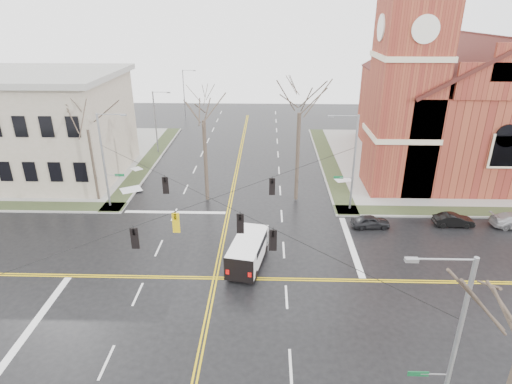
{
  "coord_description": "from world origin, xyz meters",
  "views": [
    {
      "loc": [
        3.64,
        -25.38,
        17.74
      ],
      "look_at": [
        2.74,
        6.0,
        4.12
      ],
      "focal_mm": 30.0,
      "sensor_mm": 36.0,
      "label": 1
    }
  ],
  "objects_px": {
    "cargo_van": "(249,249)",
    "tree_nw_near": "(203,115)",
    "signal_pole_se": "(452,345)",
    "signal_pole_ne": "(352,161)",
    "signal_pole_nw": "(105,158)",
    "church": "(452,95)",
    "tree_nw_far": "(87,124)",
    "streetlight_north_b": "(185,92)",
    "streetlight_north_a": "(156,120)",
    "parked_car_b": "(453,220)",
    "parked_car_a": "(370,222)",
    "tree_ne": "(300,107)"
  },
  "relations": [
    {
      "from": "streetlight_north_b",
      "to": "cargo_van",
      "type": "bearing_deg",
      "value": -74.26
    },
    {
      "from": "signal_pole_ne",
      "to": "tree_nw_near",
      "type": "height_order",
      "value": "tree_nw_near"
    },
    {
      "from": "tree_nw_far",
      "to": "tree_ne",
      "type": "height_order",
      "value": "tree_ne"
    },
    {
      "from": "streetlight_north_a",
      "to": "tree_nw_far",
      "type": "bearing_deg",
      "value": -99.63
    },
    {
      "from": "streetlight_north_b",
      "to": "tree_nw_far",
      "type": "relative_size",
      "value": 0.75
    },
    {
      "from": "tree_ne",
      "to": "signal_pole_ne",
      "type": "bearing_deg",
      "value": -23.08
    },
    {
      "from": "parked_car_a",
      "to": "church",
      "type": "bearing_deg",
      "value": -41.01
    },
    {
      "from": "signal_pole_ne",
      "to": "cargo_van",
      "type": "bearing_deg",
      "value": -133.67
    },
    {
      "from": "signal_pole_ne",
      "to": "tree_nw_near",
      "type": "xyz_separation_m",
      "value": [
        -13.63,
        1.77,
        3.7
      ]
    },
    {
      "from": "signal_pole_se",
      "to": "tree_nw_near",
      "type": "bearing_deg",
      "value": 118.83
    },
    {
      "from": "signal_pole_se",
      "to": "streetlight_north_b",
      "type": "relative_size",
      "value": 1.12
    },
    {
      "from": "cargo_van",
      "to": "signal_pole_nw",
      "type": "bearing_deg",
      "value": 156.19
    },
    {
      "from": "signal_pole_se",
      "to": "parked_car_b",
      "type": "bearing_deg",
      "value": 66.49
    },
    {
      "from": "church",
      "to": "tree_nw_far",
      "type": "bearing_deg",
      "value": -162.91
    },
    {
      "from": "signal_pole_se",
      "to": "streetlight_north_b",
      "type": "xyz_separation_m",
      "value": [
        -21.97,
        59.5,
        -0.48
      ]
    },
    {
      "from": "streetlight_north_b",
      "to": "tree_nw_near",
      "type": "bearing_deg",
      "value": -76.5
    },
    {
      "from": "parked_car_a",
      "to": "parked_car_b",
      "type": "height_order",
      "value": "same"
    },
    {
      "from": "church",
      "to": "signal_pole_se",
      "type": "xyz_separation_m",
      "value": [
        -13.44,
        -36.28,
        -3.48
      ]
    },
    {
      "from": "signal_pole_se",
      "to": "streetlight_north_a",
      "type": "bearing_deg",
      "value": 119.09
    },
    {
      "from": "signal_pole_se",
      "to": "parked_car_a",
      "type": "xyz_separation_m",
      "value": [
        1.34,
        19.51,
        -4.39
      ]
    },
    {
      "from": "tree_nw_near",
      "to": "tree_nw_far",
      "type": "bearing_deg",
      "value": -179.24
    },
    {
      "from": "cargo_van",
      "to": "tree_nw_near",
      "type": "distance_m",
      "value": 14.22
    },
    {
      "from": "streetlight_north_a",
      "to": "parked_car_a",
      "type": "xyz_separation_m",
      "value": [
        23.32,
        -19.99,
        -3.91
      ]
    },
    {
      "from": "church",
      "to": "parked_car_a",
      "type": "relative_size",
      "value": 8.32
    },
    {
      "from": "streetlight_north_a",
      "to": "cargo_van",
      "type": "distance_m",
      "value": 29.19
    },
    {
      "from": "parked_car_a",
      "to": "parked_car_b",
      "type": "bearing_deg",
      "value": -91.37
    },
    {
      "from": "tree_ne",
      "to": "cargo_van",
      "type": "bearing_deg",
      "value": -110.07
    },
    {
      "from": "signal_pole_nw",
      "to": "tree_nw_near",
      "type": "xyz_separation_m",
      "value": [
        9.01,
        1.77,
        3.7
      ]
    },
    {
      "from": "church",
      "to": "signal_pole_se",
      "type": "relative_size",
      "value": 3.06
    },
    {
      "from": "signal_pole_se",
      "to": "parked_car_b",
      "type": "height_order",
      "value": "signal_pole_se"
    },
    {
      "from": "tree_nw_near",
      "to": "tree_ne",
      "type": "distance_m",
      "value": 8.85
    },
    {
      "from": "streetlight_north_a",
      "to": "signal_pole_ne",
      "type": "bearing_deg",
      "value": -36.9
    },
    {
      "from": "signal_pole_ne",
      "to": "signal_pole_se",
      "type": "relative_size",
      "value": 1.0
    },
    {
      "from": "signal_pole_se",
      "to": "tree_nw_near",
      "type": "distance_m",
      "value": 28.51
    },
    {
      "from": "signal_pole_ne",
      "to": "tree_nw_far",
      "type": "distance_m",
      "value": 24.71
    },
    {
      "from": "streetlight_north_b",
      "to": "tree_ne",
      "type": "bearing_deg",
      "value": -63.53
    },
    {
      "from": "signal_pole_se",
      "to": "streetlight_north_a",
      "type": "xyz_separation_m",
      "value": [
        -21.97,
        39.5,
        -0.48
      ]
    },
    {
      "from": "signal_pole_nw",
      "to": "tree_nw_far",
      "type": "bearing_deg",
      "value": 138.88
    },
    {
      "from": "parked_car_a",
      "to": "tree_nw_near",
      "type": "relative_size",
      "value": 0.28
    },
    {
      "from": "streetlight_north_a",
      "to": "streetlight_north_b",
      "type": "xyz_separation_m",
      "value": [
        0.0,
        20.0,
        0.0
      ]
    },
    {
      "from": "streetlight_north_a",
      "to": "signal_pole_nw",
      "type": "bearing_deg",
      "value": -92.32
    },
    {
      "from": "tree_nw_far",
      "to": "streetlight_north_b",
      "type": "bearing_deg",
      "value": 85.86
    },
    {
      "from": "tree_ne",
      "to": "tree_nw_near",
      "type": "bearing_deg",
      "value": -178.12
    },
    {
      "from": "streetlight_north_a",
      "to": "tree_ne",
      "type": "height_order",
      "value": "tree_ne"
    },
    {
      "from": "streetlight_north_a",
      "to": "streetlight_north_b",
      "type": "relative_size",
      "value": 1.0
    },
    {
      "from": "signal_pole_se",
      "to": "parked_car_b",
      "type": "relative_size",
      "value": 2.63
    },
    {
      "from": "cargo_van",
      "to": "streetlight_north_b",
      "type": "bearing_deg",
      "value": 116.69
    },
    {
      "from": "signal_pole_nw",
      "to": "parked_car_a",
      "type": "height_order",
      "value": "signal_pole_nw"
    },
    {
      "from": "streetlight_north_a",
      "to": "parked_car_a",
      "type": "bearing_deg",
      "value": -40.61
    },
    {
      "from": "cargo_van",
      "to": "tree_nw_near",
      "type": "bearing_deg",
      "value": 123.29
    }
  ]
}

